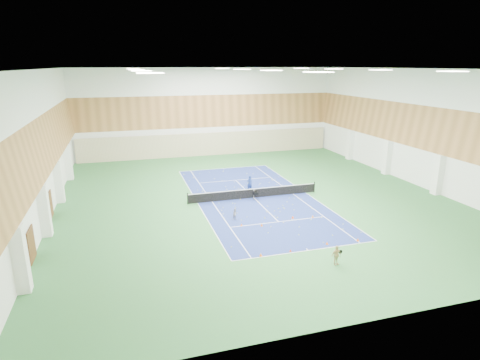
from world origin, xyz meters
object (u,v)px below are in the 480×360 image
object	(u,v)px
tennis_net	(254,192)
coach	(249,183)
ball_cart	(255,196)
child_court	(235,214)
child_apron	(336,255)

from	to	relation	value
tennis_net	coach	size ratio (longest dim) A/B	7.66
ball_cart	child_court	bearing A→B (deg)	-125.35
tennis_net	child_apron	xyz separation A→B (m)	(0.81, -14.21, 0.11)
tennis_net	ball_cart	world-z (taller)	tennis_net
child_apron	coach	bearing A→B (deg)	80.34
coach	ball_cart	bearing A→B (deg)	69.41
tennis_net	ball_cart	xyz separation A→B (m)	(-0.04, -0.60, -0.15)
child_court	ball_cart	distance (m)	5.39
ball_cart	tennis_net	bearing A→B (deg)	87.31
tennis_net	child_apron	distance (m)	14.23
coach	ball_cart	xyz separation A→B (m)	(-0.29, -2.74, -0.43)
child_court	ball_cart	size ratio (longest dim) A/B	1.23
coach	child_court	bearing A→B (deg)	49.02
coach	ball_cart	distance (m)	2.79
child_court	ball_cart	xyz separation A→B (m)	(3.21, 4.32, -0.09)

